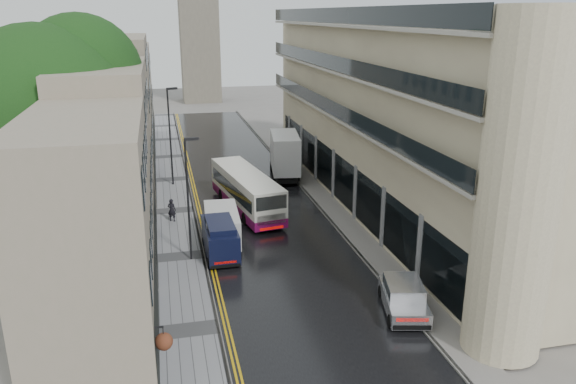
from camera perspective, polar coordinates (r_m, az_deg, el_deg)
name	(u,v)px	position (r m, az deg, el deg)	size (l,w,h in m)	color
road	(255,206)	(42.19, -3.39, -1.41)	(9.00, 85.00, 0.02)	black
left_sidewalk	(176,211)	(41.67, -11.35, -1.91)	(2.70, 85.00, 0.12)	gray
right_sidewalk	(324,200)	(43.33, 3.66, -0.82)	(1.80, 85.00, 0.12)	slate
old_shop_row	(119,126)	(42.66, -16.82, 6.41)	(4.50, 56.00, 12.00)	gray
modern_block	(396,111)	(41.96, 10.93, 8.06)	(8.00, 40.00, 14.00)	beige
tree_near	(48,146)	(33.12, -23.17, 4.33)	(10.56, 10.56, 13.89)	black
tree_far	(83,117)	(45.83, -20.08, 7.12)	(9.24, 9.24, 12.46)	black
cream_bus	(245,205)	(38.01, -4.41, -1.35)	(2.34, 10.29, 2.81)	white
white_lorry	(274,160)	(47.48, -1.46, 3.29)	(2.25, 7.51, 3.94)	silver
silver_hatchback	(391,312)	(26.57, 10.46, -11.88)	(1.82, 4.17, 1.56)	silver
white_van	(208,237)	(33.86, -8.12, -4.53)	(2.02, 4.71, 2.13)	silver
navy_van	(209,248)	(32.06, -8.02, -5.69)	(1.79, 4.46, 2.28)	black
pedestrian	(172,210)	(39.29, -11.73, -1.81)	(0.59, 0.39, 1.61)	black
lamp_post_near	(188,201)	(32.15, -10.12, -0.88)	(0.81, 0.18, 7.16)	#232325
lamp_post_far	(170,137)	(47.06, -11.88, 5.44)	(0.90, 0.20, 7.99)	black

